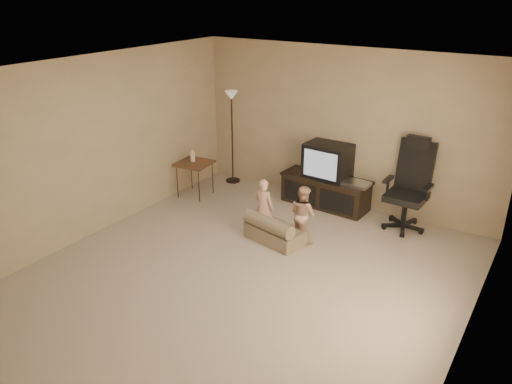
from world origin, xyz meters
TOP-DOWN VIEW (x-y plane):
  - floor at (0.00, 0.00)m, footprint 5.50×5.50m
  - room_shell at (0.00, 0.00)m, footprint 5.50×5.50m
  - tv_stand at (-0.11, 2.49)m, footprint 1.47×0.61m
  - office_chair at (1.21, 2.44)m, footprint 0.66×0.68m
  - side_table at (-2.16, 1.67)m, footprint 0.59×0.59m
  - floor_lamp at (-1.99, 2.54)m, footprint 0.26×0.26m
  - child_sofa at (-0.19, 0.98)m, footprint 0.90×0.62m
  - toddler_left at (-0.41, 1.06)m, footprint 0.33×0.25m
  - toddler_right at (0.13, 1.24)m, footprint 0.45×0.35m

SIDE VIEW (x-z plane):
  - floor at x=0.00m, z-range 0.00..0.00m
  - child_sofa at x=-0.19m, z-range -0.04..0.36m
  - toddler_right at x=0.13m, z-range 0.00..0.82m
  - tv_stand at x=-0.11m, z-range -0.09..0.95m
  - toddler_left at x=-0.41m, z-range 0.00..0.86m
  - office_chair at x=1.21m, z-range -0.19..1.16m
  - side_table at x=-2.16m, z-range 0.17..0.98m
  - floor_lamp at x=-1.99m, z-range 0.38..2.03m
  - room_shell at x=0.00m, z-range -1.23..4.27m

